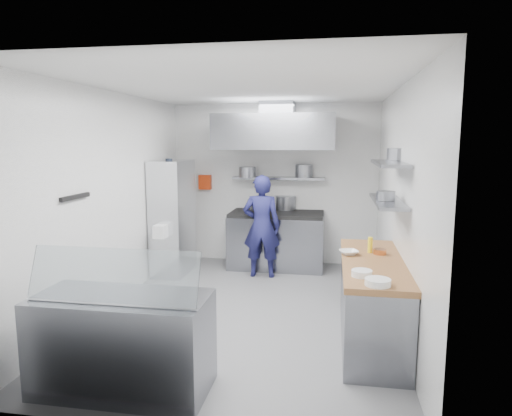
% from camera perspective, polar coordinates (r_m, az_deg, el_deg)
% --- Properties ---
extents(floor, '(5.00, 5.00, 0.00)m').
position_cam_1_polar(floor, '(6.00, -0.99, -12.74)').
color(floor, '#5F5F62').
rests_on(floor, ground).
extents(ceiling, '(5.00, 5.00, 0.00)m').
position_cam_1_polar(ceiling, '(5.63, -1.07, 14.88)').
color(ceiling, silver).
rests_on(ceiling, wall_back).
extents(wall_back, '(3.60, 2.80, 0.02)m').
position_cam_1_polar(wall_back, '(8.10, 2.27, 3.01)').
color(wall_back, white).
rests_on(wall_back, floor).
extents(wall_front, '(3.60, 2.80, 0.02)m').
position_cam_1_polar(wall_front, '(3.26, -9.27, -5.32)').
color(wall_front, white).
rests_on(wall_front, floor).
extents(wall_left, '(2.80, 5.00, 0.02)m').
position_cam_1_polar(wall_left, '(6.24, -17.51, 0.97)').
color(wall_left, white).
rests_on(wall_left, floor).
extents(wall_right, '(2.80, 5.00, 0.02)m').
position_cam_1_polar(wall_right, '(5.60, 17.38, 0.16)').
color(wall_right, white).
rests_on(wall_right, floor).
extents(gas_range, '(1.60, 0.80, 0.90)m').
position_cam_1_polar(gas_range, '(7.85, 2.58, -4.21)').
color(gas_range, gray).
rests_on(gas_range, floor).
extents(cooktop, '(1.57, 0.78, 0.06)m').
position_cam_1_polar(cooktop, '(7.75, 2.60, -0.74)').
color(cooktop, black).
rests_on(cooktop, gas_range).
extents(stock_pot_left, '(0.27, 0.27, 0.20)m').
position_cam_1_polar(stock_pot_left, '(8.01, 0.26, 0.50)').
color(stock_pot_left, slate).
rests_on(stock_pot_left, cooktop).
extents(stock_pot_mid, '(0.36, 0.36, 0.24)m').
position_cam_1_polar(stock_pot_mid, '(8.06, 3.75, 0.68)').
color(stock_pot_mid, slate).
rests_on(stock_pot_mid, cooktop).
extents(over_range_shelf, '(1.60, 0.30, 0.04)m').
position_cam_1_polar(over_range_shelf, '(7.92, 2.85, 3.75)').
color(over_range_shelf, gray).
rests_on(over_range_shelf, wall_back).
extents(shelf_pot_a, '(0.28, 0.28, 0.18)m').
position_cam_1_polar(shelf_pot_a, '(7.81, -1.06, 4.50)').
color(shelf_pot_a, slate).
rests_on(shelf_pot_a, over_range_shelf).
extents(shelf_pot_b, '(0.30, 0.30, 0.22)m').
position_cam_1_polar(shelf_pot_b, '(7.90, 6.02, 4.65)').
color(shelf_pot_b, slate).
rests_on(shelf_pot_b, over_range_shelf).
extents(extractor_hood, '(1.90, 1.15, 0.55)m').
position_cam_1_polar(extractor_hood, '(7.48, 2.50, 9.45)').
color(extractor_hood, gray).
rests_on(extractor_hood, wall_back).
extents(hood_duct, '(0.55, 0.55, 0.24)m').
position_cam_1_polar(hood_duct, '(7.72, 2.74, 12.25)').
color(hood_duct, slate).
rests_on(hood_duct, extractor_hood).
extents(red_firebox, '(0.22, 0.10, 0.26)m').
position_cam_1_polar(red_firebox, '(8.29, -6.39, 3.23)').
color(red_firebox, red).
rests_on(red_firebox, wall_back).
extents(chef, '(0.61, 0.41, 1.64)m').
position_cam_1_polar(chef, '(7.24, 0.70, -2.29)').
color(chef, '#191A4D').
rests_on(chef, floor).
extents(wire_rack, '(0.50, 0.90, 1.85)m').
position_cam_1_polar(wire_rack, '(7.55, -10.35, -1.16)').
color(wire_rack, silver).
rests_on(wire_rack, floor).
extents(rack_bin_a, '(0.17, 0.22, 0.20)m').
position_cam_1_polar(rack_bin_a, '(7.07, -11.84, -2.89)').
color(rack_bin_a, white).
rests_on(rack_bin_a, wire_rack).
extents(rack_bin_b, '(0.13, 0.17, 0.15)m').
position_cam_1_polar(rack_bin_b, '(7.30, -11.02, 1.46)').
color(rack_bin_b, yellow).
rests_on(rack_bin_b, wire_rack).
extents(rack_jar, '(0.11, 0.11, 0.18)m').
position_cam_1_polar(rack_jar, '(7.21, -10.82, 5.38)').
color(rack_jar, black).
rests_on(rack_jar, wire_rack).
extents(knife_strip, '(0.04, 0.55, 0.05)m').
position_cam_1_polar(knife_strip, '(5.43, -21.66, 1.29)').
color(knife_strip, black).
rests_on(knife_strip, wall_left).
extents(prep_counter_base, '(0.62, 2.00, 0.84)m').
position_cam_1_polar(prep_counter_base, '(5.22, 14.22, -11.41)').
color(prep_counter_base, gray).
rests_on(prep_counter_base, floor).
extents(prep_counter_top, '(0.65, 2.04, 0.06)m').
position_cam_1_polar(prep_counter_top, '(5.08, 14.40, -6.63)').
color(prep_counter_top, brown).
rests_on(prep_counter_top, prep_counter_base).
extents(plate_stack_a, '(0.23, 0.23, 0.06)m').
position_cam_1_polar(plate_stack_a, '(4.22, 14.98, -8.94)').
color(plate_stack_a, white).
rests_on(plate_stack_a, prep_counter_top).
extents(plate_stack_b, '(0.20, 0.20, 0.06)m').
position_cam_1_polar(plate_stack_b, '(4.45, 13.09, -7.95)').
color(plate_stack_b, white).
rests_on(plate_stack_b, prep_counter_top).
extents(copper_pan, '(0.14, 0.14, 0.06)m').
position_cam_1_polar(copper_pan, '(5.34, 15.22, -5.28)').
color(copper_pan, '#C36E37').
rests_on(copper_pan, prep_counter_top).
extents(squeeze_bottle, '(0.05, 0.05, 0.18)m').
position_cam_1_polar(squeeze_bottle, '(5.37, 14.09, -4.50)').
color(squeeze_bottle, yellow).
rests_on(squeeze_bottle, prep_counter_top).
extents(mixing_bowl, '(0.26, 0.26, 0.05)m').
position_cam_1_polar(mixing_bowl, '(5.24, 11.52, -5.47)').
color(mixing_bowl, white).
rests_on(mixing_bowl, prep_counter_top).
extents(wall_shelf_lower, '(0.30, 1.30, 0.04)m').
position_cam_1_polar(wall_shelf_lower, '(5.27, 16.13, 0.82)').
color(wall_shelf_lower, gray).
rests_on(wall_shelf_lower, wall_right).
extents(wall_shelf_upper, '(0.30, 1.30, 0.04)m').
position_cam_1_polar(wall_shelf_upper, '(5.24, 16.32, 5.38)').
color(wall_shelf_upper, gray).
rests_on(wall_shelf_upper, wall_right).
extents(shelf_pot_c, '(0.20, 0.20, 0.10)m').
position_cam_1_polar(shelf_pot_c, '(5.19, 15.91, 1.48)').
color(shelf_pot_c, slate).
rests_on(shelf_pot_c, wall_shelf_lower).
extents(shelf_pot_d, '(0.28, 0.28, 0.14)m').
position_cam_1_polar(shelf_pot_d, '(5.67, 17.42, 6.45)').
color(shelf_pot_d, slate).
rests_on(shelf_pot_d, wall_shelf_upper).
extents(display_case, '(1.50, 0.70, 0.85)m').
position_cam_1_polar(display_case, '(4.29, -16.30, -15.91)').
color(display_case, gray).
rests_on(display_case, floor).
extents(display_glass, '(1.47, 0.19, 0.42)m').
position_cam_1_polar(display_glass, '(3.97, -17.45, -8.05)').
color(display_glass, silver).
rests_on(display_glass, display_case).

